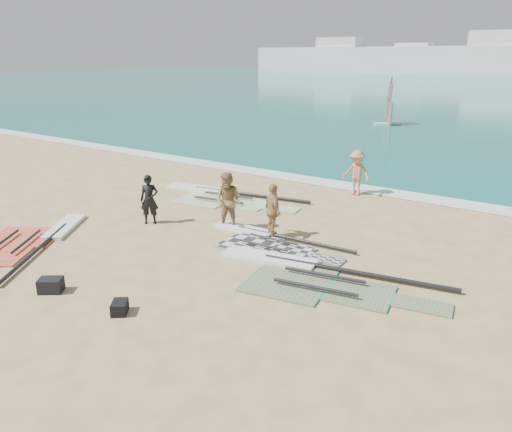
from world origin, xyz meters
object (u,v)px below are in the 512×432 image
Objects in this scene: rig_green at (219,196)px; beachgoer_mid at (356,173)px; rig_grey at (263,239)px; gear_bag_near at (51,285)px; gear_bag_far at (120,307)px; beachgoer_left at (228,202)px; beachgoer_back at (273,211)px; rig_red at (36,239)px; rig_orange at (307,274)px; person_wetsuit at (149,200)px.

beachgoer_mid is (4.46, 3.54, 0.89)m from rig_green.
rig_grey is 9.01× the size of gear_bag_near.
beachgoer_left is (-1.52, 5.88, 0.83)m from gear_bag_far.
beachgoer_back is (4.44, -2.66, 0.82)m from rig_green.
rig_red is 11.73× the size of gear_bag_far.
gear_bag_far is at bearing -87.23° from beachgoer_left.
gear_bag_near is (3.60, -1.82, 0.13)m from rig_red.
rig_green reaches higher than rig_grey.
rig_green is at bearing 103.40° from gear_bag_near.
beachgoer_back is at bearing 70.48° from gear_bag_near.
beachgoer_back reaches higher than gear_bag_far.
beachgoer_back is at bearing 80.54° from rig_grey.
rig_green is 1.01× the size of rig_orange.
rig_grey is 0.96m from beachgoer_back.
beachgoer_back is (1.58, 0.27, -0.10)m from beachgoer_left.
beachgoer_mid reaches higher than gear_bag_near.
gear_bag_far is at bearing 122.53° from beachgoer_back.
rig_green is at bearing 116.46° from gear_bag_far.
rig_grey is 0.76× the size of rig_green.
rig_grey is at bearing 89.99° from gear_bag_far.
rig_orange is 4.86m from gear_bag_far.
beachgoer_left is at bearing 168.99° from rig_grey.
rig_grey is at bearing -19.66° from beachgoer_left.
rig_red is (-8.27, -2.65, -0.00)m from rig_orange.
rig_green is 5.76m from beachgoer_mid.
rig_orange is at bearing -72.32° from beachgoer_mid.
beachgoer_back is at bearing -40.80° from rig_green.
person_wetsuit is 2.81m from beachgoer_left.
rig_green is 3.85× the size of person_wetsuit.
rig_green is 9.84m from gear_bag_far.
person_wetsuit reaches higher than rig_red.
beachgoer_left is at bearing 42.86° from beachgoer_back.
beachgoer_left reaches higher than beachgoer_mid.
beachgoer_left reaches higher than beachgoer_back.
rig_orange is at bearing -43.93° from rig_green.
rig_orange is 3.47× the size of beachgoer_mid.
gear_bag_near is 0.32× the size of beachgoer_back.
rig_grey is 6.34m from gear_bag_near.
beachgoer_left reaches higher than gear_bag_near.
beachgoer_back reaches higher than person_wetsuit.
rig_orange is (2.45, -1.47, 0.00)m from rig_grey.
rig_green is at bearing 135.26° from rig_orange.
rig_red is at bearing 153.22° from gear_bag_near.
rig_red is 3.77m from person_wetsuit.
rig_green is at bearing 133.70° from rig_red.
gear_bag_near is 5.47m from person_wetsuit.
beachgoer_back is (5.88, 4.61, 0.82)m from rig_red.
rig_grey is 1.79m from beachgoer_left.
gear_bag_near reaches higher than rig_grey.
rig_red is at bearing -147.81° from rig_grey.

